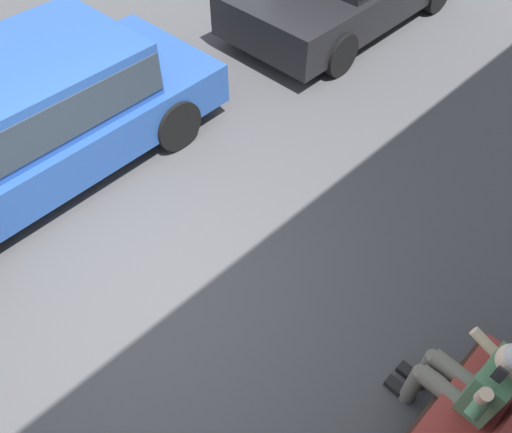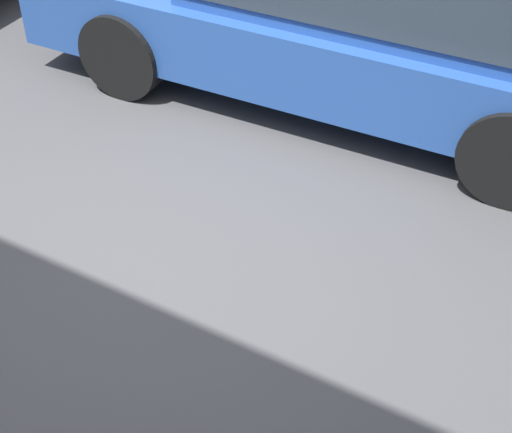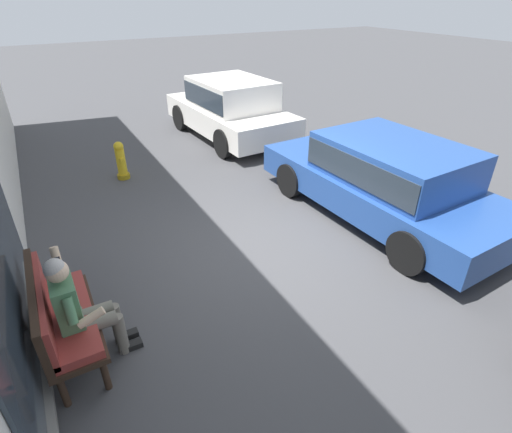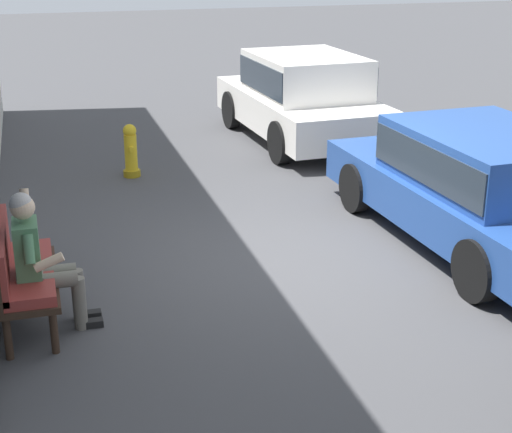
{
  "view_description": "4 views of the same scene",
  "coord_description": "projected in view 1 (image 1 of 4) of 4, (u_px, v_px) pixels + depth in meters",
  "views": [
    {
      "loc": [
        1.13,
        2.6,
        4.19
      ],
      "look_at": [
        -0.88,
        0.56,
        0.86
      ],
      "focal_mm": 35.0,
      "sensor_mm": 36.0,
      "label": 1
    },
    {
      "loc": [
        -2.13,
        2.6,
        3.01
      ],
      "look_at": [
        -0.85,
        0.35,
        0.9
      ],
      "focal_mm": 55.0,
      "sensor_mm": 36.0,
      "label": 2
    },
    {
      "loc": [
        -4.52,
        2.6,
        3.54
      ],
      "look_at": [
        -0.8,
        0.52,
        1.09
      ],
      "focal_mm": 28.0,
      "sensor_mm": 36.0,
      "label": 3
    },
    {
      "loc": [
        -7.83,
        2.6,
        3.52
      ],
      "look_at": [
        -0.94,
        0.61,
        0.9
      ],
      "focal_mm": 55.0,
      "sensor_mm": 36.0,
      "label": 4
    }
  ],
  "objects": [
    {
      "name": "ground_plane",
      "position": [
        152.0,
        291.0,
        4.9
      ],
      "size": [
        60.0,
        60.0,
        0.0
      ],
      "primitive_type": "plane",
      "color": "#424244"
    },
    {
      "name": "bench",
      "position": [
        483.0,
        428.0,
        3.48
      ],
      "size": [
        1.48,
        0.55,
        1.02
      ],
      "color": "#332319",
      "rests_on": "ground_plane"
    },
    {
      "name": "parked_car_mid",
      "position": [
        27.0,
        113.0,
        5.5
      ],
      "size": [
        4.63,
        2.12,
        1.4
      ],
      "color": "#23478E",
      "rests_on": "ground_plane"
    },
    {
      "name": "person_on_phone",
      "position": [
        473.0,
        382.0,
        3.56
      ],
      "size": [
        0.73,
        0.74,
        1.35
      ],
      "color": "#6B665B",
      "rests_on": "ground_plane"
    }
  ]
}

